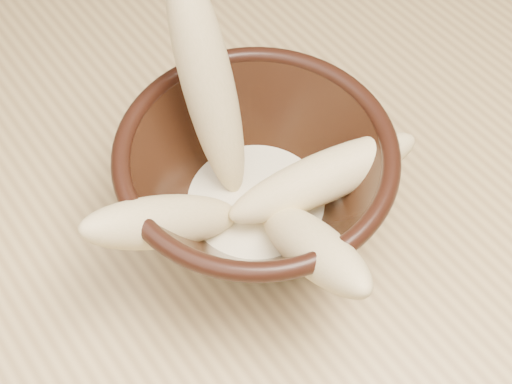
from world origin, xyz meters
The scene contains 7 objects.
table centered at (0.00, 0.00, 0.67)m, with size 1.20×0.80×0.75m.
bowl centered at (-0.02, -0.11, 0.81)m, with size 0.21×0.21×0.11m.
milk_puddle centered at (-0.02, -0.11, 0.79)m, with size 0.12×0.12×0.02m, color beige.
banana_upright centered at (-0.02, -0.05, 0.88)m, with size 0.04×0.04×0.19m, color #CAB977.
banana_left centered at (-0.10, -0.11, 0.83)m, with size 0.04×0.04×0.14m, color #CAB977.
banana_across centered at (0.02, -0.14, 0.83)m, with size 0.04×0.04×0.15m, color #CAB977.
banana_front centered at (-0.03, -0.18, 0.83)m, with size 0.04×0.04×0.15m, color #CAB977.
Camera 1 is at (-0.21, -0.36, 1.26)m, focal length 50.00 mm.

